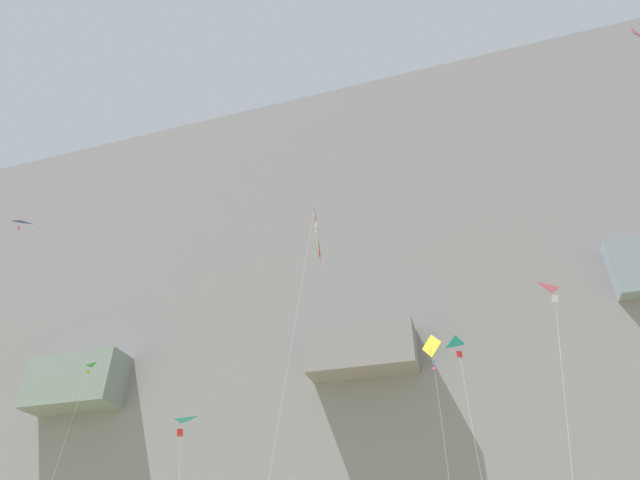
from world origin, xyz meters
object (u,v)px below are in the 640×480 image
(kite_delta_high_right, at_px, (562,300))
(kite_delta_near_cliff, at_px, (82,377))
(kite_delta_low_center, at_px, (466,354))
(kite_delta_mid_center, at_px, (173,430))
(kite_banner_mid_right, at_px, (316,246))
(kite_delta_front_field, at_px, (4,244))
(kite_diamond_mid_left, at_px, (432,351))

(kite_delta_high_right, relative_size, kite_delta_near_cliff, 0.87)
(kite_delta_low_center, xyz_separation_m, kite_delta_mid_center, (-18.89, -9.84, -6.78))
(kite_banner_mid_right, bearing_deg, kite_delta_near_cliff, 163.25)
(kite_delta_front_field, height_order, kite_delta_near_cliff, kite_delta_front_field)
(kite_delta_high_right, distance_m, kite_banner_mid_right, 16.94)
(kite_delta_high_right, bearing_deg, kite_delta_near_cliff, 168.64)
(kite_banner_mid_right, xyz_separation_m, kite_diamond_mid_left, (7.23, 3.10, -7.92))
(kite_delta_low_center, bearing_deg, kite_delta_near_cliff, -176.41)
(kite_delta_mid_center, distance_m, kite_diamond_mid_left, 17.75)
(kite_delta_front_field, xyz_separation_m, kite_banner_mid_right, (15.74, 11.71, 4.33))
(kite_delta_front_field, xyz_separation_m, kite_delta_mid_center, (6.21, 11.39, -8.35))
(kite_delta_near_cliff, bearing_deg, kite_delta_front_field, -65.21)
(kite_delta_low_center, xyz_separation_m, kite_delta_near_cliff, (-33.92, -2.13, 0.93))
(kite_delta_front_field, relative_size, kite_delta_low_center, 1.16)
(kite_delta_low_center, relative_size, kite_delta_mid_center, 1.62)
(kite_delta_high_right, height_order, kite_banner_mid_right, kite_banner_mid_right)
(kite_delta_low_center, height_order, kite_diamond_mid_left, kite_delta_low_center)
(kite_delta_near_cliff, height_order, kite_delta_mid_center, kite_delta_near_cliff)
(kite_delta_front_field, bearing_deg, kite_diamond_mid_left, 32.81)
(kite_banner_mid_right, relative_size, kite_diamond_mid_left, 1.44)
(kite_delta_high_right, height_order, kite_delta_low_center, kite_delta_low_center)
(kite_delta_high_right, xyz_separation_m, kite_delta_mid_center, (-24.88, 0.30, -5.53))
(kite_diamond_mid_left, bearing_deg, kite_delta_front_field, -147.19)
(kite_delta_front_field, distance_m, kite_diamond_mid_left, 27.56)
(kite_delta_front_field, height_order, kite_delta_mid_center, kite_delta_front_field)
(kite_delta_high_right, relative_size, kite_banner_mid_right, 0.69)
(kite_delta_front_field, height_order, kite_delta_high_right, kite_delta_front_field)
(kite_banner_mid_right, bearing_deg, kite_delta_high_right, -2.33)
(kite_delta_high_right, relative_size, kite_delta_low_center, 0.94)
(kite_delta_high_right, xyz_separation_m, kite_diamond_mid_left, (-8.12, 3.72, -0.77))
(kite_delta_front_field, xyz_separation_m, kite_delta_high_right, (31.09, 11.08, -2.82))
(kite_delta_front_field, bearing_deg, kite_delta_low_center, 40.22)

